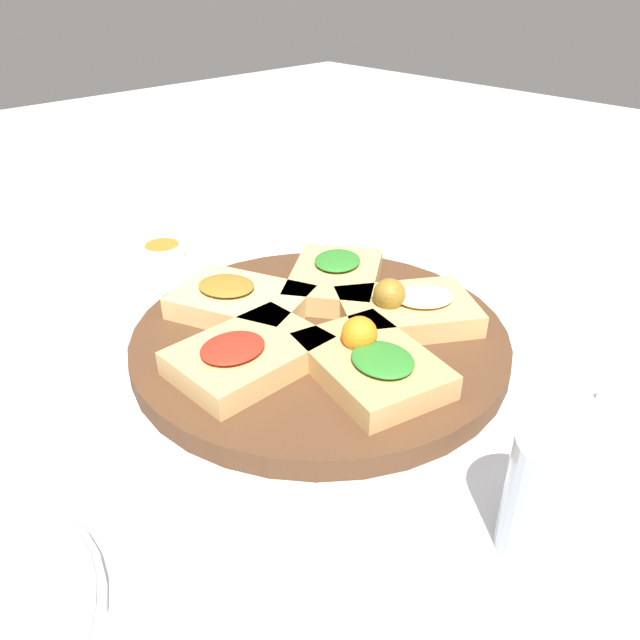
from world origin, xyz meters
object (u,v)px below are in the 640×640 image
at_px(plate_right, 326,215).
at_px(dipping_bowl, 165,251).
at_px(serving_board, 320,339).
at_px(water_glass, 558,497).

relative_size(plate_right, dipping_bowl, 3.17).
height_order(serving_board, plate_right, serving_board).
xyz_separation_m(serving_board, dipping_bowl, (0.00, 0.32, 0.00)).
relative_size(plate_right, water_glass, 1.94).
bearing_deg(water_glass, serving_board, 77.80).
height_order(water_glass, dipping_bowl, water_glass).
distance_m(serving_board, dipping_bowl, 0.32).
bearing_deg(serving_board, dipping_bowl, 89.30).
bearing_deg(plate_right, serving_board, -135.65).
distance_m(plate_right, dipping_bowl, 0.28).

